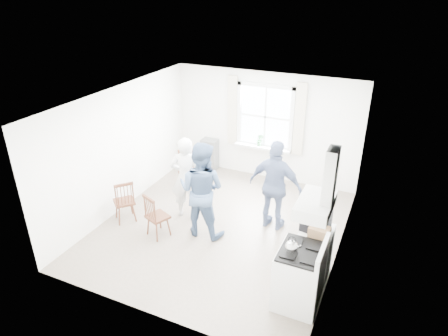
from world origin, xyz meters
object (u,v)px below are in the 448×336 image
person_left (186,178)px  person_right (275,186)px  gas_stove (300,276)px  person_mid (201,190)px  windsor_chair_c (124,198)px  stereo_stack (316,220)px  low_cabinet (315,253)px  windsor_chair_a (188,164)px  windsor_chair_b (153,212)px

person_left → person_right: bearing=169.1°
gas_stove → person_mid: 2.45m
gas_stove → person_left: size_ratio=0.64×
gas_stove → windsor_chair_c: size_ratio=1.22×
windsor_chair_c → stereo_stack: bearing=-0.5°
low_cabinet → person_right: bearing=133.6°
low_cabinet → person_left: bearing=164.8°
windsor_chair_a → windsor_chair_b: 2.00m
windsor_chair_c → person_left: (0.99, 0.74, 0.31)m
windsor_chair_b → person_left: bearing=78.3°
stereo_stack → person_left: bearing=164.3°
windsor_chair_c → windsor_chair_b: bearing=-14.3°
person_mid → person_left: bearing=-37.9°
person_left → windsor_chair_a: bearing=-83.8°
windsor_chair_c → person_left: size_ratio=0.53×
gas_stove → person_right: (-0.98, 1.80, 0.43)m
stereo_stack → windsor_chair_c: bearing=179.5°
stereo_stack → low_cabinet: bearing=20.9°
low_cabinet → windsor_chair_b: size_ratio=1.00×
windsor_chair_c → person_right: (2.75, 1.08, 0.35)m
windsor_chair_b → windsor_chair_a: bearing=100.0°
gas_stove → low_cabinet: 0.70m
person_left → person_mid: 0.71m
windsor_chair_c → low_cabinet: bearing=-0.3°
gas_stove → person_left: 3.12m
windsor_chair_a → person_mid: bearing=-52.5°
windsor_chair_a → windsor_chair_b: size_ratio=1.15×
gas_stove → person_left: (-2.73, 1.46, 0.39)m
person_left → person_mid: size_ratio=0.93×
low_cabinet → windsor_chair_b: same height
windsor_chair_a → windsor_chair_c: bearing=-104.3°
stereo_stack → windsor_chair_c: size_ratio=0.50×
windsor_chair_a → windsor_chair_c: 1.82m
stereo_stack → person_mid: bearing=170.8°
low_cabinet → person_right: (-1.05, 1.10, 0.46)m
gas_stove → windsor_chair_b: (-2.93, 0.52, 0.06)m
gas_stove → stereo_stack: stereo_stack is taller
low_cabinet → person_right: person_right is taller
windsor_chair_c → person_right: 2.98m
stereo_stack → windsor_chair_c: (-3.76, 0.03, -0.52)m
stereo_stack → person_right: 1.51m
person_mid → windsor_chair_a: bearing=-53.8°
gas_stove → low_cabinet: bearing=84.3°
windsor_chair_a → person_left: (0.54, -1.03, 0.24)m
person_right → person_left: bearing=16.3°
stereo_stack → person_right: (-1.01, 1.11, -0.17)m
stereo_stack → person_left: (-2.77, 0.78, -0.21)m
windsor_chair_c → person_left: 1.28m
stereo_stack → person_right: size_ratio=0.25×
person_left → windsor_chair_b: bearing=56.5°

